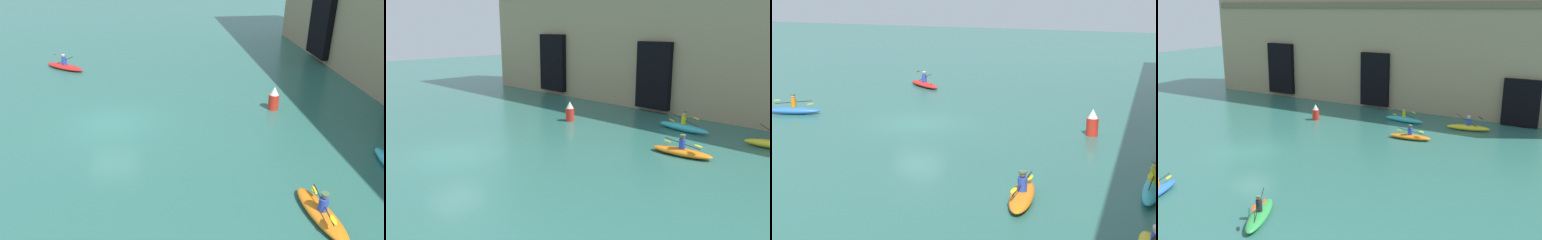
% 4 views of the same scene
% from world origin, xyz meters
% --- Properties ---
extents(ground_plane, '(120.00, 120.00, 0.00)m').
position_xyz_m(ground_plane, '(0.00, 0.00, 0.00)').
color(ground_plane, '#2D665B').
extents(kayak_red, '(2.72, 3.27, 1.12)m').
position_xyz_m(kayak_red, '(-9.60, -3.96, 0.21)').
color(kayak_red, red).
rests_on(kayak_red, ground).
extents(kayak_cyan, '(3.47, 0.94, 1.22)m').
position_xyz_m(kayak_cyan, '(6.04, 11.98, 0.26)').
color(kayak_cyan, '#33B2C6').
rests_on(kayak_cyan, ground).
extents(kayak_blue, '(1.58, 3.08, 1.18)m').
position_xyz_m(kayak_blue, '(0.52, -7.54, 0.24)').
color(kayak_blue, blue).
rests_on(kayak_blue, ground).
extents(kayak_orange, '(3.13, 1.18, 1.08)m').
position_xyz_m(kayak_orange, '(8.25, 7.76, 0.22)').
color(kayak_orange, orange).
rests_on(kayak_orange, ground).
extents(marker_buoy, '(0.58, 0.58, 1.35)m').
position_xyz_m(marker_buoy, '(-0.82, 9.00, 0.63)').
color(marker_buoy, red).
rests_on(marker_buoy, ground).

